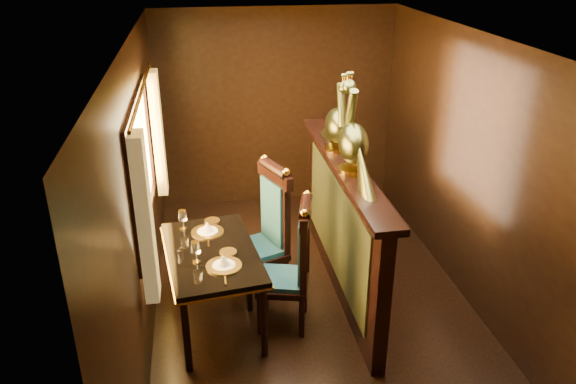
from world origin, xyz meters
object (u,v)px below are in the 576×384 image
object	(u,v)px
dining_table	(211,258)
chair_right	(268,227)
peacock_right	(338,111)
peacock_left	(354,126)
chair_left	(296,262)

from	to	relation	value
dining_table	chair_right	xyz separation A→B (m)	(0.56, 0.43, 0.03)
dining_table	peacock_right	distance (m)	1.80
dining_table	chair_right	world-z (taller)	chair_right
peacock_left	chair_left	bearing A→B (deg)	-153.44
chair_left	dining_table	bearing A→B (deg)	-176.04
dining_table	chair_right	distance (m)	0.70
dining_table	peacock_left	distance (m)	1.68
chair_left	chair_right	world-z (taller)	chair_right
peacock_left	chair_right	bearing A→B (deg)	157.32
chair_left	chair_right	xyz separation A→B (m)	(-0.18, 0.57, 0.06)
chair_right	peacock_right	world-z (taller)	peacock_right
chair_left	peacock_left	world-z (taller)	peacock_left
dining_table	peacock_right	bearing A→B (deg)	21.02
chair_left	peacock_left	size ratio (longest dim) A/B	1.50
chair_right	dining_table	bearing A→B (deg)	-163.93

